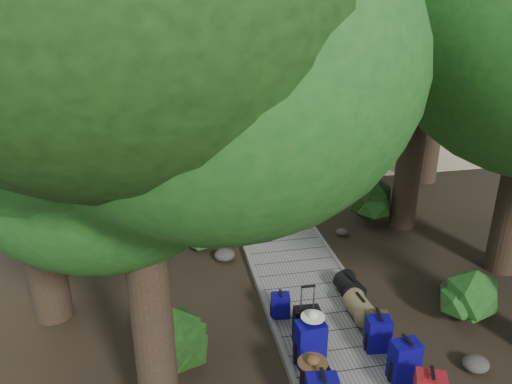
{
  "coord_description": "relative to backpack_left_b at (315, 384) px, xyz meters",
  "views": [
    {
      "loc": [
        -2.73,
        -9.4,
        5.84
      ],
      "look_at": [
        -0.45,
        2.07,
        1.0
      ],
      "focal_mm": 35.0,
      "sensor_mm": 36.0,
      "label": 1
    }
  ],
  "objects": [
    {
      "name": "ground",
      "position": [
        0.78,
        4.04,
        -0.48
      ],
      "size": [
        120.0,
        120.0,
        0.0
      ],
      "primitive_type": "plane",
      "color": "#2E2217",
      "rests_on": "ground"
    },
    {
      "name": "sand_beach",
      "position": [
        0.78,
        20.04,
        -0.47
      ],
      "size": [
        40.0,
        22.0,
        0.02
      ],
      "primitive_type": "cube",
      "color": "#C6B786",
      "rests_on": "ground"
    },
    {
      "name": "boardwalk",
      "position": [
        0.78,
        5.04,
        -0.42
      ],
      "size": [
        2.0,
        12.0,
        0.12
      ],
      "primitive_type": "cube",
      "color": "gray",
      "rests_on": "ground"
    },
    {
      "name": "backpack_left_b",
      "position": [
        0.0,
        0.0,
        0.0
      ],
      "size": [
        0.41,
        0.31,
        0.71
      ],
      "primitive_type": null,
      "rotation": [
        0.0,
        0.0,
        0.11
      ],
      "color": "black",
      "rests_on": "boardwalk"
    },
    {
      "name": "backpack_left_c",
      "position": [
        0.17,
        0.85,
        0.07
      ],
      "size": [
        0.49,
        0.37,
        0.86
      ],
      "primitive_type": null,
      "rotation": [
        0.0,
        0.0,
        0.08
      ],
      "color": "#110875",
      "rests_on": "boardwalk"
    },
    {
      "name": "backpack_left_d",
      "position": [
        0.0,
        2.15,
        -0.1
      ],
      "size": [
        0.37,
        0.29,
        0.52
      ],
      "primitive_type": null,
      "rotation": [
        0.0,
        0.0,
        -0.14
      ],
      "color": "#110875",
      "rests_on": "boardwalk"
    },
    {
      "name": "backpack_right_b",
      "position": [
        1.5,
        0.19,
        0.03
      ],
      "size": [
        0.45,
        0.33,
        0.78
      ],
      "primitive_type": null,
      "rotation": [
        0.0,
        0.0,
        0.07
      ],
      "color": "#110875",
      "rests_on": "boardwalk"
    },
    {
      "name": "backpack_right_c",
      "position": [
        1.4,
        0.94,
        -0.02
      ],
      "size": [
        0.43,
        0.33,
        0.68
      ],
      "primitive_type": null,
      "rotation": [
        0.0,
        0.0,
        -0.12
      ],
      "color": "#110875",
      "rests_on": "boardwalk"
    },
    {
      "name": "backpack_right_d",
      "position": [
        1.48,
        1.15,
        -0.06
      ],
      "size": [
        0.42,
        0.32,
        0.6
      ],
      "primitive_type": null,
      "rotation": [
        0.0,
        0.0,
        -0.1
      ],
      "color": "#333816",
      "rests_on": "boardwalk"
    },
    {
      "name": "duffel_right_khaki",
      "position": [
        1.44,
        1.83,
        -0.15
      ],
      "size": [
        0.46,
        0.65,
        0.42
      ],
      "primitive_type": null,
      "rotation": [
        0.0,
        0.0,
        0.08
      ],
      "color": "olive",
      "rests_on": "boardwalk"
    },
    {
      "name": "duffel_right_black",
      "position": [
        1.52,
        2.54,
        -0.16
      ],
      "size": [
        0.51,
        0.69,
        0.39
      ],
      "primitive_type": null,
      "rotation": [
        0.0,
        0.0,
        0.19
      ],
      "color": "black",
      "rests_on": "boardwalk"
    },
    {
      "name": "suitcase_on_boardwalk",
      "position": [
        0.27,
        1.36,
        -0.02
      ],
      "size": [
        0.45,
        0.26,
        0.68
      ],
      "primitive_type": null,
      "rotation": [
        0.0,
        0.0,
        -0.05
      ],
      "color": "black",
      "rests_on": "boardwalk"
    },
    {
      "name": "lone_suitcase_on_sand",
      "position": [
        1.22,
        12.1,
        -0.1
      ],
      "size": [
        0.49,
        0.33,
        0.72
      ],
      "primitive_type": null,
      "rotation": [
        0.0,
        0.0,
        0.16
      ],
      "color": "black",
      "rests_on": "sand_beach"
    },
    {
      "name": "hat_brown",
      "position": [
        -0.04,
        0.04,
        0.42
      ],
      "size": [
        0.44,
        0.44,
        0.13
      ],
      "primitive_type": null,
      "color": "#51351E",
      "rests_on": "backpack_left_b"
    },
    {
      "name": "hat_white",
      "position": [
        0.21,
        0.88,
        0.57
      ],
      "size": [
        0.39,
        0.39,
        0.13
      ],
      "primitive_type": null,
      "color": "silver",
      "rests_on": "backpack_left_c"
    },
    {
      "name": "kayak",
      "position": [
        -2.68,
        14.9,
        -0.31
      ],
      "size": [
        1.0,
        3.09,
        0.3
      ],
      "primitive_type": "ellipsoid",
      "rotation": [
        0.0,
        0.0,
        -0.11
      ],
      "color": "#AE1F0E",
      "rests_on": "sand_beach"
    },
    {
      "name": "sun_lounger",
      "position": [
        3.74,
        14.54,
        -0.15
      ],
      "size": [
        1.25,
        1.98,
        0.61
      ],
      "primitive_type": null,
      "rotation": [
        0.0,
        0.0,
        0.37
      ],
      "color": "silver",
      "rests_on": "sand_beach"
    },
    {
      "name": "tree_right_c",
      "position": [
        4.11,
        5.47,
        4.12
      ],
      "size": [
        5.31,
        5.31,
        9.19
      ],
      "primitive_type": null,
      "color": "black",
      "rests_on": "ground"
    },
    {
      "name": "tree_right_d",
      "position": [
        6.35,
        8.38,
        4.51
      ],
      "size": [
        5.44,
        5.44,
        9.97
      ],
      "primitive_type": null,
      "color": "black",
      "rests_on": "ground"
    },
    {
      "name": "tree_right_e",
      "position": [
        4.74,
        10.51,
        4.46
      ],
      "size": [
        5.48,
        5.48,
        9.87
      ],
      "primitive_type": null,
      "color": "black",
      "rests_on": "ground"
    },
    {
      "name": "tree_right_f",
      "position": [
        7.3,
        13.81,
        4.54
      ],
      "size": [
        5.62,
        5.62,
        10.03
      ],
      "primitive_type": null,
      "color": "black",
      "rests_on": "ground"
    },
    {
      "name": "tree_left_a",
      "position": [
        -2.23,
        0.01,
        3.3
      ],
      "size": [
        4.54,
        4.54,
        7.56
      ],
      "primitive_type": null,
      "color": "black",
      "rests_on": "ground"
    },
    {
      "name": "tree_left_b",
      "position": [
        -4.19,
        3.18,
        4.44
      ],
      "size": [
        5.47,
        5.47,
        9.84
      ],
      "primitive_type": null,
      "color": "black",
      "rests_on": "ground"
    },
    {
      "name": "tree_left_c",
      "position": [
        -3.0,
        7.61,
        3.07
      ],
      "size": [
        4.08,
        4.08,
        7.1
      ],
      "primitive_type": null,
      "color": "black",
      "rests_on": "ground"
    },
    {
      "name": "tree_back_a",
      "position": [
        -0.65,
        19.14,
        4.06
      ],
      "size": [
        5.24,
        5.24,
        9.07
      ],
      "primitive_type": null,
      "color": "black",
      "rests_on": "ground"
    },
    {
      "name": "tree_back_b",
      "position": [
        3.05,
        20.54,
        4.51
      ],
      "size": [
        5.59,
        5.59,
        9.98
      ],
      "primitive_type": null,
      "color": "black",
      "rests_on": "ground"
    },
    {
      "name": "tree_back_c",
      "position": [
        5.28,
        20.17,
        4.37
      ],
      "size": [
        5.38,
        5.38,
        9.69
      ],
      "primitive_type": null,
      "color": "black",
      "rests_on": "ground"
    },
    {
      "name": "tree_back_d",
      "position": [
        -5.16,
        17.84,
        3.71
      ],
      "size": [
        5.02,
        5.02,
        8.37
      ],
      "primitive_type": null,
      "color": "black",
      "rests_on": "ground"
    },
    {
      "name": "palm_right_a",
      "position": [
        3.59,
        9.93,
        3.16
      ],
      "size": [
        4.27,
        4.27,
        7.28
      ],
      "primitive_type": null,
      "color": "#123C10",
      "rests_on": "ground"
    },
    {
      "name": "palm_right_b",
      "position": [
        5.3,
        15.47,
        3.27
      ],
      "size": [
        3.88,
        3.88,
        7.49
      ],
      "primitive_type": null,
      "color": "#123C10",
      "rests_on": "ground"
    },
    {
      "name": "palm_right_c",
      "position": [
        2.9,
        16.21,
        2.85
      ],
      "size": [
        4.18,
        4.18,
        6.65
      ],
      "primitive_type": null,
      "color": "#123C10",
      "rests_on": "ground"
    },
    {
      "name": "palm_left_a",
      "position": [
        -3.79,
        10.96,
        2.58
      ],
      "size": [
        3.85,
        3.85,
        6.12
      ],
      "primitive_type": null,
      "color": "#123C10",
      "rests_on": "ground"
    },
    {
      "name": "rock_left_b",
      "position": [
        -2.09,
        2.24,
        -0.37
      ],
      "size": [
        0.38,
        0.34,
        0.21
      ],
      "primitive_type": null,
      "color": "#4C473F",
      "rests_on": "ground"
    },
    {
      "name": "rock_left_c",
      "position": [
        -0.71,
        4.6,
        -0.35
      ],
      "size": [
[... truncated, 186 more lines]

